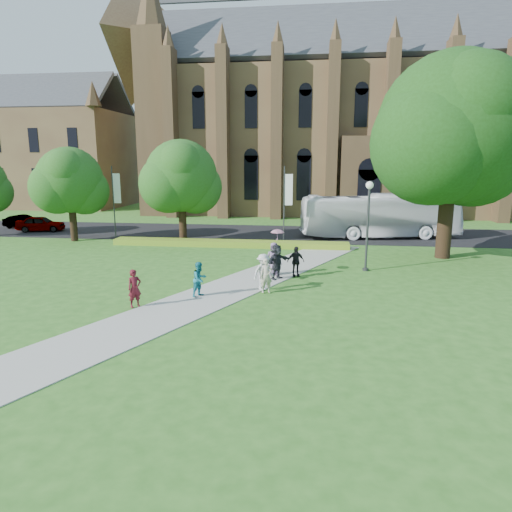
# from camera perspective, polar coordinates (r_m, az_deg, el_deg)

# --- Properties ---
(ground) EXTENTS (160.00, 160.00, 0.00)m
(ground) POSITION_cam_1_polar(r_m,az_deg,el_deg) (21.86, -4.73, -5.19)
(ground) COLOR #2D631D
(ground) RESTS_ON ground
(road) EXTENTS (160.00, 10.00, 0.02)m
(road) POSITION_cam_1_polar(r_m,az_deg,el_deg) (41.16, 1.17, 2.88)
(road) COLOR black
(road) RESTS_ON ground
(footpath) EXTENTS (15.58, 28.54, 0.04)m
(footpath) POSITION_cam_1_polar(r_m,az_deg,el_deg) (22.79, -4.20, -4.42)
(footpath) COLOR #B2B2A8
(footpath) RESTS_ON ground
(flower_hedge) EXTENTS (18.00, 1.40, 0.45)m
(flower_hedge) POSITION_cam_1_polar(r_m,az_deg,el_deg) (34.79, -3.36, 1.58)
(flower_hedge) COLOR #A4AF23
(flower_hedge) RESTS_ON ground
(cathedral) EXTENTS (52.60, 18.25, 28.00)m
(cathedral) POSITION_cam_1_polar(r_m,az_deg,el_deg) (60.76, 13.34, 17.71)
(cathedral) COLOR brown
(cathedral) RESTS_ON ground
(building_west) EXTENTS (22.00, 14.00, 18.30)m
(building_west) POSITION_cam_1_polar(r_m,az_deg,el_deg) (73.41, -24.76, 12.93)
(building_west) COLOR brown
(building_west) RESTS_ON ground
(streetlamp) EXTENTS (0.44, 0.44, 5.24)m
(streetlamp) POSITION_cam_1_polar(r_m,az_deg,el_deg) (27.26, 13.84, 4.96)
(streetlamp) COLOR #38383D
(streetlamp) RESTS_ON ground
(large_tree) EXTENTS (9.60, 9.60, 13.20)m
(large_tree) POSITION_cam_1_polar(r_m,az_deg,el_deg) (32.60, 23.39, 14.35)
(large_tree) COLOR #332114
(large_tree) RESTS_ON ground
(street_tree_0) EXTENTS (5.20, 5.20, 7.50)m
(street_tree_0) POSITION_cam_1_polar(r_m,az_deg,el_deg) (39.60, -22.25, 8.75)
(street_tree_0) COLOR #332114
(street_tree_0) RESTS_ON ground
(street_tree_1) EXTENTS (5.60, 5.60, 8.05)m
(street_tree_1) POSITION_cam_1_polar(r_m,az_deg,el_deg) (36.49, -9.33, 9.82)
(street_tree_1) COLOR #332114
(street_tree_1) RESTS_ON ground
(banner_pole_0) EXTENTS (0.70, 0.10, 6.00)m
(banner_pole_0) POSITION_cam_1_polar(r_m,az_deg,el_deg) (35.82, 3.72, 6.97)
(banner_pole_0) COLOR #38383D
(banner_pole_0) RESTS_ON ground
(banner_pole_1) EXTENTS (0.70, 0.10, 6.00)m
(banner_pole_1) POSITION_cam_1_polar(r_m,az_deg,el_deg) (39.33, -17.24, 6.90)
(banner_pole_1) COLOR #38383D
(banner_pole_1) RESTS_ON ground
(tour_coach) EXTENTS (13.53, 5.48, 3.67)m
(tour_coach) POSITION_cam_1_polar(r_m,az_deg,el_deg) (39.91, 15.17, 4.87)
(tour_coach) COLOR white
(tour_coach) RESTS_ON road
(car_0) EXTENTS (4.44, 2.56, 1.42)m
(car_0) POSITION_cam_1_polar(r_m,az_deg,el_deg) (46.56, -25.32, 3.68)
(car_0) COLOR gray
(car_0) RESTS_ON road
(car_1) EXTENTS (4.01, 1.90, 1.27)m
(car_1) POSITION_cam_1_polar(r_m,az_deg,el_deg) (49.40, -27.07, 3.83)
(car_1) COLOR gray
(car_1) RESTS_ON road
(pedestrian_0) EXTENTS (0.72, 0.72, 1.69)m
(pedestrian_0) POSITION_cam_1_polar(r_m,az_deg,el_deg) (20.77, -14.93, -3.92)
(pedestrian_0) COLOR #55131D
(pedestrian_0) RESTS_ON footpath
(pedestrian_1) EXTENTS (0.96, 1.02, 1.67)m
(pedestrian_1) POSITION_cam_1_polar(r_m,az_deg,el_deg) (21.81, -7.05, -2.89)
(pedestrian_1) COLOR #1B7787
(pedestrian_1) RESTS_ON footpath
(pedestrian_2) EXTENTS (1.32, 1.31, 1.83)m
(pedestrian_2) POSITION_cam_1_polar(r_m,az_deg,el_deg) (22.71, 0.91, -2.01)
(pedestrian_2) COLOR silver
(pedestrian_2) RESTS_ON footpath
(pedestrian_3) EXTENTS (1.07, 0.75, 1.69)m
(pedestrian_3) POSITION_cam_1_polar(r_m,az_deg,el_deg) (25.52, 4.98, -0.67)
(pedestrian_3) COLOR black
(pedestrian_3) RESTS_ON footpath
(pedestrian_4) EXTENTS (0.94, 0.64, 1.85)m
(pedestrian_4) POSITION_cam_1_polar(r_m,az_deg,el_deg) (25.75, 2.24, -0.34)
(pedestrian_4) COLOR slate
(pedestrian_4) RESTS_ON footpath
(pedestrian_5) EXTENTS (1.48, 1.79, 1.92)m
(pedestrian_5) POSITION_cam_1_polar(r_m,az_deg,el_deg) (24.85, 2.63, -0.70)
(pedestrian_5) COLOR #222329
(pedestrian_5) RESTS_ON footpath
(pedestrian_6) EXTENTS (0.71, 0.58, 1.69)m
(pedestrian_6) POSITION_cam_1_polar(r_m,az_deg,el_deg) (22.24, 1.29, -2.48)
(pedestrian_6) COLOR #AFA592
(pedestrian_6) RESTS_ON footpath
(parasol) EXTENTS (0.97, 0.97, 0.65)m
(parasol) POSITION_cam_1_polar(r_m,az_deg,el_deg) (25.60, 2.69, 2.44)
(parasol) COLOR tan
(parasol) RESTS_ON pedestrian_4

